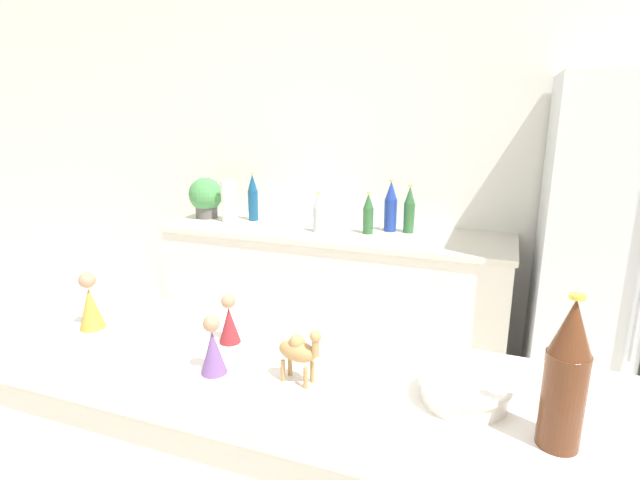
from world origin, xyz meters
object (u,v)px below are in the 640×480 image
object	(u,v)px
back_bottle_4	(409,210)
refrigerator	(639,257)
paper_towel_roll	(229,201)
back_bottle_0	(318,213)
camel_figurine	(299,350)
back_bottle_1	(391,207)
wise_man_figurine_crimson	(90,304)
back_bottle_2	(253,198)
wise_man_figurine_blue	(213,348)
wise_man_figurine_purple	(229,322)
back_bottle_3	(368,214)
fruit_bowl	(464,389)
potted_plant	(206,197)
wine_bottle	(566,376)

from	to	relation	value
back_bottle_4	refrigerator	bearing A→B (deg)	-7.79
paper_towel_roll	back_bottle_4	size ratio (longest dim) A/B	0.94
back_bottle_0	camel_figurine	size ratio (longest dim) A/B	1.79
back_bottle_1	wise_man_figurine_crimson	size ratio (longest dim) A/B	1.92
back_bottle_2	wise_man_figurine_crimson	size ratio (longest dim) A/B	1.94
wise_man_figurine_blue	wise_man_figurine_purple	size ratio (longest dim) A/B	1.08
back_bottle_2	wise_man_figurine_blue	world-z (taller)	back_bottle_2
back_bottle_2	back_bottle_3	xyz separation A→B (m)	(0.83, -0.08, -0.03)
fruit_bowl	wise_man_figurine_blue	distance (m)	0.58
refrigerator	fruit_bowl	xyz separation A→B (m)	(-0.70, -1.83, 0.15)
back_bottle_1	refrigerator	bearing A→B (deg)	-6.98
refrigerator	wise_man_figurine_crimson	distance (m)	2.53
potted_plant	back_bottle_2	size ratio (longest dim) A/B	0.86
back_bottle_0	wise_man_figurine_purple	size ratio (longest dim) A/B	1.83
potted_plant	camel_figurine	bearing A→B (deg)	-51.93
wise_man_figurine_blue	fruit_bowl	bearing A→B (deg)	8.84
wise_man_figurine_crimson	refrigerator	bearing A→B (deg)	46.50
fruit_bowl	wise_man_figurine_crimson	size ratio (longest dim) A/B	1.18
refrigerator	fruit_bowl	world-z (taller)	refrigerator
wise_man_figurine_purple	potted_plant	bearing A→B (deg)	124.86
paper_towel_roll	back_bottle_2	size ratio (longest dim) A/B	0.85
back_bottle_1	wise_man_figurine_blue	xyz separation A→B (m)	(0.05, -2.09, 0.05)
back_bottle_3	potted_plant	bearing A→B (deg)	178.15
back_bottle_0	camel_figurine	bearing A→B (deg)	-70.29
back_bottle_1	wise_man_figurine_crimson	xyz separation A→B (m)	(-0.41, -1.99, 0.06)
wise_man_figurine_blue	wine_bottle	bearing A→B (deg)	0.14
back_bottle_0	fruit_bowl	world-z (taller)	back_bottle_0
wine_bottle	wise_man_figurine_blue	size ratio (longest dim) A/B	2.05
back_bottle_4	back_bottle_1	bearing A→B (deg)	-178.47
potted_plant	camel_figurine	distance (m)	2.51
back_bottle_2	back_bottle_3	bearing A→B (deg)	-5.53
refrigerator	potted_plant	world-z (taller)	refrigerator
potted_plant	fruit_bowl	distance (m)	2.71
paper_towel_roll	wise_man_figurine_purple	xyz separation A→B (m)	(1.08, -1.81, 0.06)
back_bottle_0	wise_man_figurine_purple	bearing A→B (deg)	-76.67
back_bottle_1	wise_man_figurine_purple	bearing A→B (deg)	-89.95
paper_towel_roll	back_bottle_2	distance (m)	0.16
refrigerator	wine_bottle	world-z (taller)	refrigerator
refrigerator	wise_man_figurine_crimson	xyz separation A→B (m)	(-1.74, -1.83, 0.19)
camel_figurine	back_bottle_1	bearing A→B (deg)	97.14
back_bottle_2	wise_man_figurine_crimson	bearing A→B (deg)	-74.85
back_bottle_3	paper_towel_roll	bearing A→B (deg)	-179.58
wine_bottle	wise_man_figurine_crimson	size ratio (longest dim) A/B	1.80
back_bottle_1	back_bottle_3	bearing A→B (deg)	-135.43
back_bottle_4	potted_plant	bearing A→B (deg)	-176.89
paper_towel_roll	wine_bottle	distance (m)	2.72
potted_plant	back_bottle_0	world-z (taller)	potted_plant
back_bottle_0	wine_bottle	distance (m)	2.26
camel_figurine	wise_man_figurine_crimson	xyz separation A→B (m)	(-0.67, 0.06, -0.01)
camel_figurine	wise_man_figurine_blue	size ratio (longest dim) A/B	0.94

